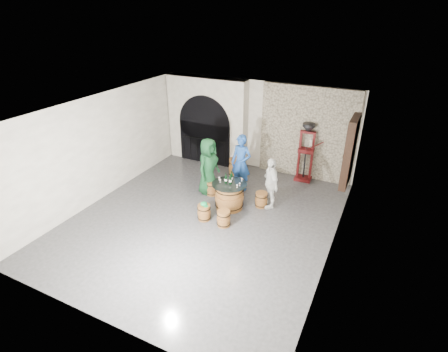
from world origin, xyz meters
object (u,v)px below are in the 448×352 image
at_px(wine_bottle_center, 230,180).
at_px(wine_bottle_right, 231,177).
at_px(barrel_stool_right, 261,200).
at_px(barrel_stool_near_right, 224,218).
at_px(barrel_stool_left, 212,188).
at_px(barrel_stool_near_left, 204,212).
at_px(side_barrel, 236,168).
at_px(person_green, 208,166).
at_px(corking_press, 306,148).
at_px(barrel_table, 229,196).
at_px(person_blue, 241,163).
at_px(barrel_stool_far, 238,186).
at_px(wine_bottle_left, 226,179).
at_px(person_white, 271,183).

height_order(wine_bottle_center, wine_bottle_right, same).
xyz_separation_m(barrel_stool_right, barrel_stool_near_right, (-0.57, -1.42, 0.00)).
distance_m(barrel_stool_left, barrel_stool_near_left, 1.46).
height_order(barrel_stool_left, side_barrel, side_barrel).
height_order(person_green, wine_bottle_right, person_green).
height_order(barrel_stool_left, corking_press, corking_press).
distance_m(barrel_table, person_blue, 1.36).
height_order(barrel_stool_near_right, barrel_stool_near_left, same).
bearing_deg(barrel_stool_far, barrel_table, -82.21).
relative_size(barrel_stool_right, side_barrel, 0.69).
bearing_deg(wine_bottle_center, wine_bottle_right, 105.03).
height_order(barrel_stool_right, barrel_stool_near_right, same).
xyz_separation_m(barrel_stool_left, barrel_stool_right, (1.69, 0.01, 0.00)).
distance_m(barrel_stool_near_right, wine_bottle_right, 1.35).
height_order(barrel_stool_left, barrel_stool_far, same).
relative_size(barrel_stool_far, barrel_stool_near_right, 1.00).
xyz_separation_m(barrel_stool_right, side_barrel, (-1.53, 1.52, 0.10)).
relative_size(barrel_stool_left, barrel_stool_far, 1.00).
xyz_separation_m(person_green, wine_bottle_left, (0.89, -0.56, 0.01)).
xyz_separation_m(wine_bottle_left, corking_press, (1.65, 2.80, 0.25)).
distance_m(barrel_stool_near_right, corking_press, 4.06).
relative_size(barrel_stool_near_left, wine_bottle_right, 1.43).
bearing_deg(corking_press, barrel_stool_right, -109.04).
bearing_deg(barrel_stool_near_left, side_barrel, 96.46).
relative_size(barrel_stool_left, barrel_stool_near_left, 1.00).
height_order(barrel_stool_left, person_white, person_white).
distance_m(barrel_stool_left, barrel_stool_near_right, 1.80).
height_order(barrel_stool_near_right, person_green, person_green).
bearing_deg(barrel_stool_far, person_blue, 97.79).
relative_size(person_white, side_barrel, 2.35).
height_order(person_blue, wine_bottle_center, person_blue).
xyz_separation_m(barrel_stool_near_left, wine_bottle_center, (0.39, 0.91, 0.70)).
xyz_separation_m(person_blue, wine_bottle_left, (0.05, -1.23, -0.00)).
height_order(barrel_stool_near_left, wine_bottle_center, wine_bottle_center).
bearing_deg(barrel_stool_near_left, wine_bottle_left, 74.88).
bearing_deg(person_green, wine_bottle_left, -115.27).
relative_size(barrel_stool_near_right, wine_bottle_left, 1.43).
relative_size(barrel_stool_left, side_barrel, 0.69).
distance_m(barrel_table, wine_bottle_center, 0.54).
xyz_separation_m(barrel_stool_left, person_green, (-0.16, 0.09, 0.69)).
bearing_deg(person_blue, barrel_table, -78.14).
bearing_deg(barrel_stool_near_left, barrel_stool_right, 48.95).
relative_size(barrel_stool_far, side_barrel, 0.69).
xyz_separation_m(barrel_table, wine_bottle_left, (-0.12, 0.01, 0.54)).
height_order(barrel_stool_near_right, wine_bottle_right, wine_bottle_right).
bearing_deg(wine_bottle_left, person_white, 27.07).
bearing_deg(barrel_stool_left, barrel_table, -29.54).
relative_size(side_barrel, corking_press, 0.33).
bearing_deg(side_barrel, barrel_stool_near_right, -71.87).
height_order(wine_bottle_left, side_barrel, wine_bottle_left).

